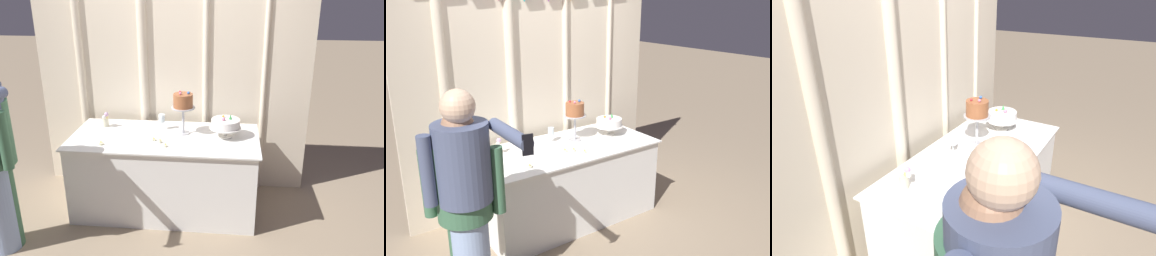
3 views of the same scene
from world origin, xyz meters
The scene contains 13 objects.
ground_plane centered at (0.00, 0.00, 0.00)m, with size 24.00×24.00×0.00m, color gray.
draped_curtain centered at (-0.04, 0.64, 1.45)m, with size 2.83×0.17×2.65m.
cake_table centered at (0.00, 0.10, 0.39)m, with size 1.77×0.84×0.77m.
cake_display_nearleft centered at (0.17, 0.19, 1.08)m, with size 0.22×0.22×0.42m.
cake_display_nearright centered at (0.57, 0.14, 0.90)m, with size 0.30×0.30×0.22m.
wine_glass centered at (-0.06, 0.28, 0.88)m, with size 0.06×0.06×0.15m.
flower_vase centered at (-0.63, 0.29, 0.85)m, with size 0.08×0.10×0.16m.
tealight_far_left centered at (-0.53, -0.15, 0.79)m, with size 0.05×0.05×0.04m.
tealight_near_left centered at (-0.08, -0.01, 0.78)m, with size 0.05×0.05×0.03m.
tealight_near_right centered at (-0.02, -0.06, 0.79)m, with size 0.04×0.04×0.04m.
tealight_far_right centered at (0.05, -0.14, 0.79)m, with size 0.04×0.04×0.03m.
guest_man_pink_jacket centered at (-1.27, -0.63, 0.81)m, with size 0.49×0.49×1.51m.
guest_man_dark_suit centered at (-1.27, -0.66, 0.90)m, with size 0.52×0.67×1.65m.
Camera 2 is at (-2.02, -3.00, 2.18)m, focal length 38.06 mm.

